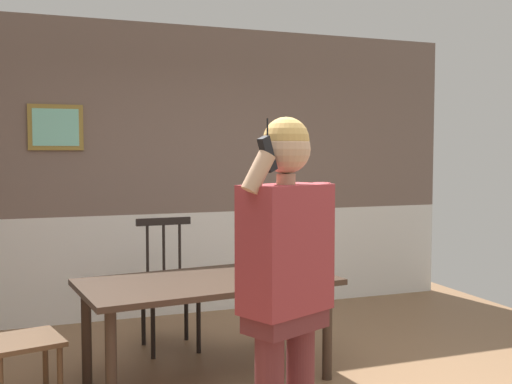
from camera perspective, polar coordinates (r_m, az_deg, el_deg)
name	(u,v)px	position (r m, az deg, el deg)	size (l,w,h in m)	color
room_back_partition	(175,176)	(6.15, -7.54, 1.46)	(6.03, 0.17, 2.87)	#756056
dining_table	(208,291)	(4.36, -4.52, -9.18)	(1.84, 1.11, 0.73)	#38281E
chair_near_window	(169,289)	(5.16, -8.12, -8.90)	(0.48, 0.48, 1.06)	black
chair_by_doorway	(17,337)	(4.09, -21.41, -12.46)	(0.51, 0.51, 1.05)	#513823
person_figure	(287,272)	(2.94, 2.88, -7.46)	(0.54, 0.40, 1.78)	brown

